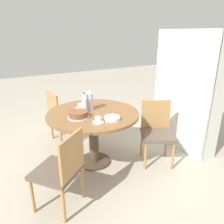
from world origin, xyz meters
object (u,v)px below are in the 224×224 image
object	(u,v)px
cup_b	(98,120)
cake_main	(78,115)
chair_c	(61,169)
water_bottle	(85,104)
chair_a	(157,130)
cup_a	(80,106)
bookshelf	(185,93)
coffee_pot	(89,101)
chair_b	(62,115)

from	to	relation	value
cup_b	cake_main	bearing A→B (deg)	-151.14
chair_c	water_bottle	distance (m)	0.95
chair_a	chair_c	size ratio (longest dim) A/B	1.00
chair_a	cup_a	distance (m)	1.10
water_bottle	cup_b	size ratio (longest dim) A/B	1.97
chair_a	bookshelf	bearing A→B (deg)	42.25
bookshelf	cup_b	world-z (taller)	bookshelf
chair_c	bookshelf	xyz separation A→B (m)	(-0.36, 2.04, 0.42)
coffee_pot	chair_c	bearing A→B (deg)	-41.85
coffee_pot	water_bottle	bearing A→B (deg)	-59.76
chair_c	cup_b	world-z (taller)	chair_c
chair_a	cup_a	size ratio (longest dim) A/B	6.44
chair_a	cake_main	xyz separation A→B (m)	(-0.30, -1.01, 0.33)
bookshelf	coffee_pot	size ratio (longest dim) A/B	6.54
chair_c	chair_a	bearing A→B (deg)	149.83
coffee_pot	cup_a	distance (m)	0.17
chair_a	chair_b	world-z (taller)	same
cup_a	cup_b	distance (m)	0.56
chair_c	chair_b	bearing A→B (deg)	-146.94
chair_b	chair_c	bearing A→B (deg)	154.95
coffee_pot	cup_b	world-z (taller)	coffee_pot
chair_c	cake_main	size ratio (longest dim) A/B	3.22
chair_c	cake_main	bearing A→B (deg)	-167.09
bookshelf	cup_a	xyz separation A→B (m)	(-0.46, -1.48, -0.10)
chair_a	chair_b	size ratio (longest dim) A/B	1.00
chair_b	coffee_pot	size ratio (longest dim) A/B	3.15
chair_b	coffee_pot	distance (m)	0.85
water_bottle	chair_c	bearing A→B (deg)	-39.70
cup_b	bookshelf	bearing A→B (deg)	93.85
chair_a	cake_main	world-z (taller)	chair_a
chair_b	bookshelf	distance (m)	1.95
chair_a	cup_a	bearing A→B (deg)	174.08
coffee_pot	cup_a	bearing A→B (deg)	-142.12
chair_b	chair_c	world-z (taller)	same
chair_b	cup_b	distance (m)	1.22
coffee_pot	cake_main	bearing A→B (deg)	-50.03
chair_b	bookshelf	xyz separation A→B (m)	(1.08, 1.57, 0.42)
water_bottle	cake_main	xyz separation A→B (m)	(0.15, -0.15, -0.07)
coffee_pot	cake_main	size ratio (longest dim) A/B	1.02
chair_b	coffee_pot	xyz separation A→B (m)	(0.72, 0.18, 0.41)
coffee_pot	bookshelf	bearing A→B (deg)	75.83
chair_b	cake_main	bearing A→B (deg)	169.18
bookshelf	coffee_pot	world-z (taller)	bookshelf
cup_b	chair_a	bearing A→B (deg)	87.17
chair_c	water_bottle	xyz separation A→B (m)	(-0.66, 0.55, 0.39)
cup_b	cup_a	bearing A→B (deg)	178.98
chair_a	cake_main	distance (m)	1.10
chair_c	cup_b	bearing A→B (deg)	166.75
bookshelf	chair_b	bearing A→B (deg)	55.63
chair_a	coffee_pot	size ratio (longest dim) A/B	3.15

